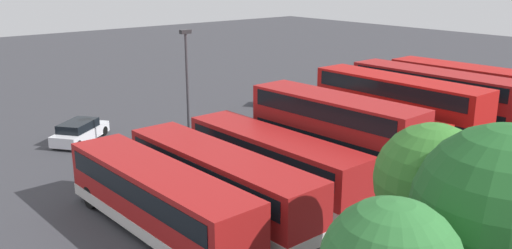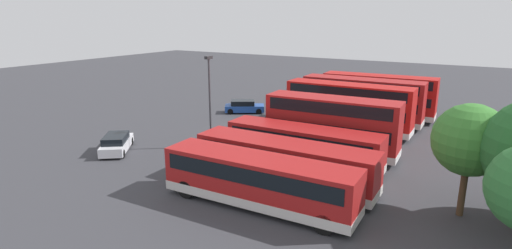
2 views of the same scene
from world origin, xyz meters
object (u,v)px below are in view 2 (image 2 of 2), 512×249
Objects in this scene: bus_single_deck_far_end at (258,180)px; bus_single_deck_sixth at (303,146)px; bus_double_decker_near_end at (378,95)px; bus_single_deck_seventh at (284,162)px; lamp_post_tall at (210,95)px; bus_double_decker_second at (362,99)px; bus_double_decker_third at (348,106)px; car_hatchback_silver at (116,143)px; bus_single_deck_fourth at (336,123)px; bus_double_decker_fifth at (332,124)px; car_small_green at (244,107)px; waste_bin_yellow at (276,114)px.

bus_single_deck_sixth is at bearing -176.56° from bus_single_deck_far_end.
bus_single_deck_seventh is (21.58, -0.30, -0.83)m from bus_double_decker_near_end.
bus_single_deck_sixth is 8.92m from lamp_post_tall.
bus_double_decker_second is 1.03× the size of bus_double_decker_third.
bus_single_deck_far_end is 15.00m from car_hatchback_silver.
car_hatchback_silver is (22.31, -15.02, -1.75)m from bus_double_decker_near_end.
bus_single_deck_far_end is (17.72, 0.67, -0.83)m from bus_double_decker_third.
bus_single_deck_fourth and bus_single_deck_seventh have the same top height.
bus_single_deck_fourth reaches higher than car_hatchback_silver.
bus_double_decker_fifth is at bearing 0.18° from bus_double_decker_near_end.
bus_double_decker_second reaches higher than car_hatchback_silver.
car_small_green is at bearing -97.39° from bus_double_decker_third.
bus_single_deck_seventh is at bearing 1.51° from bus_double_decker_second.
bus_single_deck_sixth is (3.67, -0.74, -0.82)m from bus_double_decker_fifth.
bus_single_deck_far_end is at bearing 80.15° from car_hatchback_silver.
bus_single_deck_sixth is 7.08m from bus_single_deck_far_end.
car_small_green is 4.43m from waste_bin_yellow.
bus_single_deck_seventh is at bearing -179.43° from bus_single_deck_far_end.
bus_double_decker_near_end is 21.60m from bus_single_deck_seventh.
lamp_post_tall reaches higher than bus_single_deck_fourth.
car_hatchback_silver is at bearing -50.88° from lamp_post_tall.
bus_single_deck_seventh reaches higher than car_small_green.
bus_single_deck_fourth is 2.21× the size of car_small_green.
bus_double_decker_fifth reaches higher than bus_single_deck_seventh.
bus_single_deck_sixth is at bearing 0.36° from bus_double_decker_second.
waste_bin_yellow is at bearing 159.95° from car_hatchback_silver.
car_hatchback_silver is 1.01× the size of car_small_green.
bus_double_decker_fifth reaches higher than car_hatchback_silver.
bus_single_deck_fourth is at bearing 130.39° from lamp_post_tall.
bus_single_deck_fourth is (3.34, 0.06, -0.83)m from bus_double_decker_third.
bus_single_deck_sixth and bus_single_deck_far_end have the same top height.
bus_double_decker_second is 10.84m from bus_double_decker_fifth.
waste_bin_yellow is (-1.09, -8.16, -1.97)m from bus_double_decker_third.
car_hatchback_silver is 4.95× the size of waste_bin_yellow.
bus_double_decker_third is 17.75m from bus_single_deck_far_end.
bus_double_decker_second is 13.01m from car_small_green.
bus_double_decker_third reaches higher than bus_single_deck_fourth.
bus_double_decker_near_end is 19.87m from lamp_post_tall.
bus_double_decker_fifth is 12.35m from waste_bin_yellow.
bus_double_decker_third is 13.38m from lamp_post_tall.
bus_double_decker_second is 18.28m from bus_single_deck_seventh.
bus_double_decker_near_end is 1.56× the size of lamp_post_tall.
bus_double_decker_second reaches higher than bus_single_deck_fourth.
bus_double_decker_second is 16.60m from lamp_post_tall.
bus_double_decker_near_end is 14.68m from car_small_green.
bus_double_decker_near_end is 12.39× the size of waste_bin_yellow.
lamp_post_tall is (-4.78, 5.88, 3.75)m from car_hatchback_silver.
bus_single_deck_far_end is (7.06, 0.42, 0.00)m from bus_single_deck_sixth.
bus_single_deck_far_end is at bearing 50.41° from lamp_post_tall.
bus_single_deck_seventh is (14.43, 0.63, -0.83)m from bus_double_decker_third.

